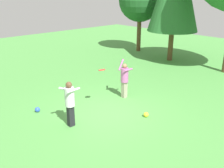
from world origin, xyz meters
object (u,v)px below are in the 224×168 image
(person_catcher, at_px, (70,100))
(ball_yellow, at_px, (146,115))
(ball_blue, at_px, (37,110))
(tree_far_left, at_px, (140,1))
(frisbee, at_px, (102,70))
(person_thrower, at_px, (125,78))

(person_catcher, xyz_separation_m, ball_yellow, (1.43, 2.50, -0.90))
(ball_blue, distance_m, ball_yellow, 4.35)
(person_catcher, height_order, tree_far_left, tree_far_left)
(ball_yellow, distance_m, tree_far_left, 12.16)
(frisbee, height_order, tree_far_left, tree_far_left)
(frisbee, distance_m, tree_far_left, 11.27)
(frisbee, bearing_deg, person_thrower, 97.58)
(person_thrower, bearing_deg, ball_yellow, 60.54)
(ball_yellow, bearing_deg, ball_blue, -138.84)
(person_catcher, bearing_deg, tree_far_left, 20.32)
(frisbee, distance_m, ball_blue, 3.06)
(person_catcher, bearing_deg, ball_yellow, -39.74)
(frisbee, distance_m, ball_yellow, 2.46)
(ball_blue, bearing_deg, ball_yellow, 41.16)
(ball_blue, xyz_separation_m, ball_yellow, (3.28, 2.86, -0.00))
(frisbee, relative_size, ball_blue, 1.43)
(tree_far_left, bearing_deg, ball_yellow, -47.17)
(frisbee, bearing_deg, tree_far_left, 123.59)
(person_catcher, height_order, ball_blue, person_catcher)
(frisbee, xyz_separation_m, ball_yellow, (1.74, 0.73, -1.58))
(person_thrower, relative_size, ball_blue, 8.66)
(person_catcher, relative_size, ball_blue, 8.29)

